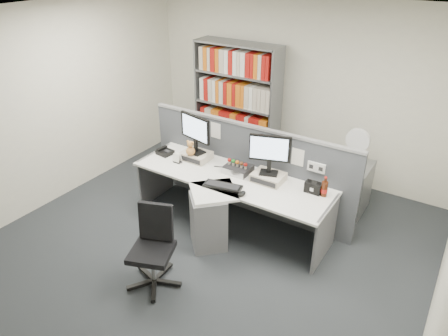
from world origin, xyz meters
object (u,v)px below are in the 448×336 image
Objects in this scene: monitor_left at (195,131)px; desk_fan at (358,143)px; speaker at (313,188)px; office_chair at (154,245)px; keyboard at (223,186)px; cola_bottle at (324,189)px; desk_phone at (165,152)px; desktop_pc at (238,169)px; desk_calendar at (177,159)px; desk at (222,202)px; monitor_right at (270,151)px; mouse at (242,194)px; filing_cabinet at (350,188)px; shelving_unit at (237,107)px.

monitor_left is 2.12m from desk_fan.
monitor_left is at bearing -178.61° from speaker.
office_chair is (-1.34, -2.51, -0.55)m from desk_fan.
keyboard is 1.19m from cola_bottle.
monitor_left reaches higher than speaker.
monitor_left is 2.37× the size of desk_phone.
desktop_pc is 0.85m from desk_calendar.
cola_bottle is at bearing 1.08° from monitor_left.
office_chair is (-0.14, -1.11, 0.03)m from desk.
monitor_right is (1.10, -0.00, -0.01)m from monitor_left.
keyboard is 0.89m from desk_calendar.
mouse is (0.33, -0.46, -0.02)m from desktop_pc.
cola_bottle is (0.70, 0.03, -0.31)m from monitor_right.
desk_fan is (0.19, 0.97, 0.25)m from speaker.
mouse is 0.14× the size of office_chair.
monitor_right is 0.73× the size of filing_cabinet.
monitor_right is at bearing 1.17° from desktop_pc.
office_chair is (-1.28, -1.53, -0.33)m from cola_bottle.
desk_phone is at bearing -174.73° from desktop_pc.
monitor_right is 0.56m from desktop_pc.
speaker is (0.67, 0.51, 0.04)m from mouse.
desktop_pc reaches higher than mouse.
desktop_pc is at bearing -178.83° from monitor_right.
filing_cabinet is at bearing 25.95° from desk_phone.
desk is 2.89× the size of office_chair.
keyboard is 3.98× the size of mouse.
desk_calendar is at bearing -170.14° from monitor_right.
desk_phone reaches higher than desk.
desk_fan reaches higher than desk.
desk_calendar is at bearing -18.87° from desk_phone.
desk is at bearing -138.83° from monitor_right.
monitor_left is 1.62× the size of desktop_pc.
desk is 10.38× the size of cola_bottle.
desk is 5.11× the size of monitor_right.
mouse reaches higher than keyboard.
cola_bottle is at bearing -35.03° from shelving_unit.
keyboard is at bearing -156.92° from cola_bottle.
monitor_right is at bearing -47.58° from shelving_unit.
desk_fan reaches higher than desktop_pc.
mouse is (1.00, -0.47, -0.39)m from monitor_left.
filing_cabinet is (1.86, 1.02, -0.79)m from monitor_left.
office_chair is (-0.19, -1.06, -0.25)m from keyboard.
office_chair reaches higher than desk_phone.
desk_calendar reaches higher than mouse.
monitor_left reaches higher than office_chair.
keyboard is at bearing -132.14° from monitor_right.
desk_phone is at bearing -154.05° from filing_cabinet.
desktop_pc is 1.14m from cola_bottle.
desktop_pc is at bearing 5.27° from desk_phone.
desk_calendar is 2.37m from desk_fan.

